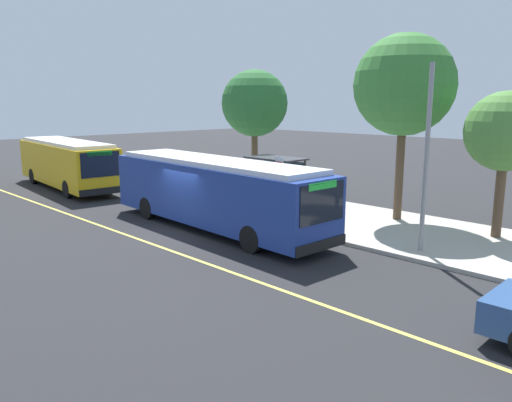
# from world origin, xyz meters

# --- Properties ---
(ground_plane) EXTENTS (120.00, 120.00, 0.00)m
(ground_plane) POSITION_xyz_m (0.00, 0.00, 0.00)
(ground_plane) COLOR #232326
(sidewalk_curb) EXTENTS (44.00, 6.40, 0.15)m
(sidewalk_curb) POSITION_xyz_m (0.00, 6.00, 0.07)
(sidewalk_curb) COLOR #A8A399
(sidewalk_curb) RESTS_ON ground_plane
(lane_stripe_center) EXTENTS (36.00, 0.14, 0.01)m
(lane_stripe_center) POSITION_xyz_m (0.00, -2.20, 0.00)
(lane_stripe_center) COLOR #E0D64C
(lane_stripe_center) RESTS_ON ground_plane
(transit_bus_main) EXTENTS (11.89, 3.07, 2.95)m
(transit_bus_main) POSITION_xyz_m (0.66, 1.01, 1.62)
(transit_bus_main) COLOR navy
(transit_bus_main) RESTS_ON ground_plane
(transit_bus_second) EXTENTS (10.88, 3.54, 2.95)m
(transit_bus_second) POSITION_xyz_m (-13.56, 1.09, 1.62)
(transit_bus_second) COLOR gold
(transit_bus_second) RESTS_ON ground_plane
(bus_shelter) EXTENTS (2.90, 1.60, 2.48)m
(bus_shelter) POSITION_xyz_m (-0.23, 5.67, 1.92)
(bus_shelter) COLOR #333338
(bus_shelter) RESTS_ON sidewalk_curb
(waiting_bench) EXTENTS (1.60, 0.48, 0.95)m
(waiting_bench) POSITION_xyz_m (-0.11, 5.55, 0.63)
(waiting_bench) COLOR brown
(waiting_bench) RESTS_ON sidewalk_curb
(route_sign_post) EXTENTS (0.44, 0.08, 2.80)m
(route_sign_post) POSITION_xyz_m (1.86, 3.71, 1.96)
(route_sign_post) COLOR #333338
(route_sign_post) RESTS_ON sidewalk_curb
(pedestrian_commuter) EXTENTS (0.24, 0.40, 1.69)m
(pedestrian_commuter) POSITION_xyz_m (-0.48, 4.59, 1.12)
(pedestrian_commuter) COLOR #282D47
(pedestrian_commuter) RESTS_ON sidewalk_curb
(street_tree_near_shelter) EXTENTS (2.98, 2.98, 5.54)m
(street_tree_near_shelter) POSITION_xyz_m (9.71, 7.56, 4.16)
(street_tree_near_shelter) COLOR brown
(street_tree_near_shelter) RESTS_ON sidewalk_curb
(street_tree_upstreet) EXTENTS (4.29, 4.29, 7.97)m
(street_tree_upstreet) POSITION_xyz_m (5.48, 7.52, 5.95)
(street_tree_upstreet) COLOR brown
(street_tree_upstreet) RESTS_ON sidewalk_curb
(street_tree_downstreet) EXTENTS (3.72, 3.72, 6.91)m
(street_tree_downstreet) POSITION_xyz_m (-3.89, 7.85, 5.17)
(street_tree_downstreet) COLOR brown
(street_tree_downstreet) RESTS_ON sidewalk_curb
(utility_pole) EXTENTS (0.16, 0.16, 6.40)m
(utility_pole) POSITION_xyz_m (8.54, 3.78, 3.35)
(utility_pole) COLOR gray
(utility_pole) RESTS_ON sidewalk_curb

